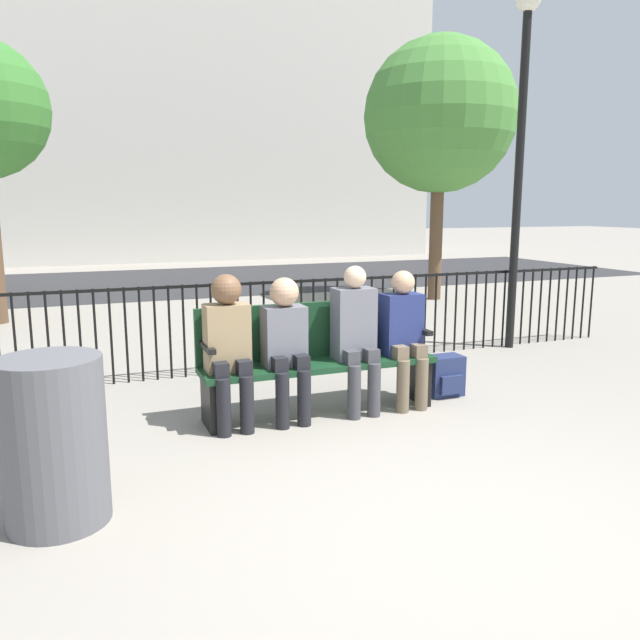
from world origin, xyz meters
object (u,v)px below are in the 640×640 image
seated_person_0 (228,342)px  seated_person_2 (356,332)px  seated_person_1 (286,340)px  trash_bin (54,441)px  park_bench (316,353)px  tree_1 (440,116)px  seated_person_3 (404,331)px  backpack (445,376)px  lamp_post (522,121)px

seated_person_0 → seated_person_2: seated_person_2 is taller
seated_person_1 → trash_bin: 2.04m
seated_person_1 → trash_bin: seated_person_1 is taller
park_bench → tree_1: tree_1 is taller
seated_person_3 → trash_bin: size_ratio=1.27×
backpack → seated_person_1: bearing=-176.1°
seated_person_0 → lamp_post: size_ratio=0.29×
lamp_post → seated_person_0: bearing=-158.5°
backpack → tree_1: size_ratio=0.08×
seated_person_3 → park_bench: bearing=170.0°
seated_person_2 → tree_1: (4.10, 5.37, 2.61)m
seated_person_1 → park_bench: bearing=23.0°
trash_bin → backpack: bearing=20.4°
seated_person_1 → backpack: bearing=3.9°
backpack → tree_1: (3.15, 5.27, 3.11)m
lamp_post → seated_person_3: bearing=-147.0°
seated_person_0 → tree_1: size_ratio=0.26×
backpack → tree_1: bearing=59.2°
park_bench → seated_person_1: (-0.31, -0.13, 0.17)m
park_bench → backpack: 1.30m
seated_person_0 → seated_person_2: size_ratio=0.98×
seated_person_3 → trash_bin: (-2.76, -1.11, -0.19)m
seated_person_1 → backpack: (1.57, 0.11, -0.48)m
seated_person_1 → seated_person_2: 0.62m
seated_person_3 → tree_1: (3.65, 5.37, 2.64)m
seated_person_1 → backpack: size_ratio=3.13×
tree_1 → seated_person_0: bearing=-134.0°
backpack → trash_bin: trash_bin is taller
seated_person_2 → seated_person_0: bearing=-179.9°
tree_1 → lamp_post: 4.11m
lamp_post → trash_bin: 6.17m
trash_bin → tree_1: bearing=45.3°
seated_person_3 → seated_person_0: bearing=179.9°
seated_person_2 → trash_bin: (-2.31, -1.12, -0.22)m
tree_1 → trash_bin: size_ratio=5.02×
seated_person_1 → seated_person_0: bearing=179.7°
seated_person_1 → seated_person_3: (1.07, 0.00, -0.01)m
backpack → seated_person_2: bearing=-173.9°
seated_person_0 → lamp_post: lamp_post is taller
park_bench → seated_person_1: seated_person_1 is taller
backpack → seated_person_0: bearing=-177.1°
seated_person_2 → seated_person_3: bearing=-0.4°
seated_person_2 → seated_person_3: seated_person_2 is taller
seated_person_3 → backpack: 0.70m
tree_1 → seated_person_3: bearing=-124.2°
trash_bin → seated_person_1: bearing=33.2°
backpack → trash_bin: 3.50m
seated_person_0 → backpack: seated_person_0 is taller
park_bench → trash_bin: size_ratio=2.14×
park_bench → backpack: (1.26, -0.03, -0.32)m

